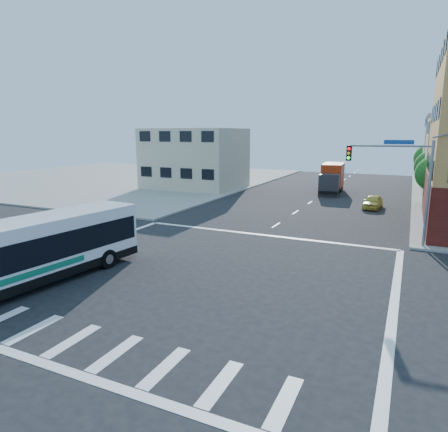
% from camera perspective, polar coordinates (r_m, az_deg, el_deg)
% --- Properties ---
extents(ground, '(120.00, 120.00, 0.00)m').
position_cam_1_polar(ground, '(21.50, -3.34, -8.46)').
color(ground, black).
rests_on(ground, ground).
extents(sidewalk_nw, '(50.00, 50.00, 0.15)m').
position_cam_1_polar(sidewalk_nw, '(69.48, -15.15, 5.31)').
color(sidewalk_nw, gray).
rests_on(sidewalk_nw, ground).
extents(building_west, '(12.06, 10.06, 8.00)m').
position_cam_1_polar(building_west, '(54.75, -4.15, 8.18)').
color(building_west, beige).
rests_on(building_west, ground).
extents(signal_mast_ne, '(7.91, 1.13, 8.07)m').
position_cam_1_polar(signal_mast_ne, '(28.44, 23.96, 5.84)').
color(signal_mast_ne, slate).
rests_on(signal_mast_ne, ground).
extents(street_tree_a, '(3.60, 3.60, 5.53)m').
position_cam_1_polar(street_tree_a, '(45.85, 27.96, 5.62)').
color(street_tree_a, '#3A2315').
rests_on(street_tree_a, ground).
extents(street_tree_b, '(3.80, 3.80, 5.79)m').
position_cam_1_polar(street_tree_b, '(53.80, 27.62, 6.54)').
color(street_tree_b, '#3A2315').
rests_on(street_tree_b, ground).
extents(street_tree_c, '(3.40, 3.40, 5.29)m').
position_cam_1_polar(street_tree_c, '(61.80, 27.34, 6.81)').
color(street_tree_c, '#3A2315').
rests_on(street_tree_c, ground).
extents(street_tree_d, '(4.00, 4.00, 6.03)m').
position_cam_1_polar(street_tree_d, '(69.76, 27.17, 7.60)').
color(street_tree_d, '#3A2315').
rests_on(street_tree_d, ground).
extents(transit_bus, '(4.12, 12.68, 3.69)m').
position_cam_1_polar(transit_bus, '(21.68, -26.57, -4.55)').
color(transit_bus, black).
rests_on(transit_bus, ground).
extents(box_truck, '(2.95, 8.19, 3.62)m').
position_cam_1_polar(box_truck, '(52.33, 15.16, 5.16)').
color(box_truck, '#26262B').
rests_on(box_truck, ground).
extents(parked_car, '(1.84, 4.03, 1.34)m').
position_cam_1_polar(parked_car, '(42.64, 20.50, 1.92)').
color(parked_car, gold).
rests_on(parked_car, ground).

